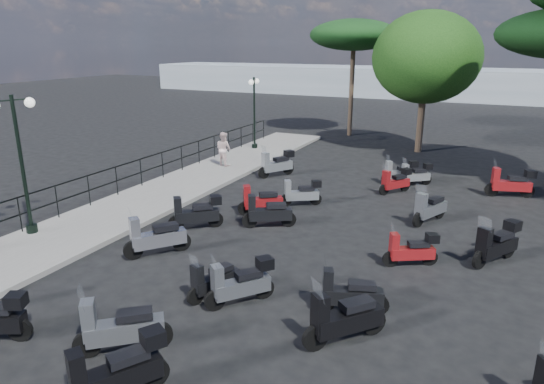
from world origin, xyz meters
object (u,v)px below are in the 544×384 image
at_px(scooter_17, 400,173).
at_px(lamp_post_2, 254,108).
at_px(pine_2, 354,35).
at_px(scooter_5, 277,164).
at_px(scooter_2, 156,238).
at_px(scooter_15, 241,284).
at_px(scooter_11, 395,182).
at_px(scooter_21, 412,250).
at_px(scooter_4, 301,193).
at_px(scooter_14, 349,294).
at_px(scooter_16, 429,209).
at_px(scooter_3, 196,213).
at_px(scooter_22, 496,244).
at_px(scooter_8, 213,280).
at_px(scooter_20, 344,319).
at_px(lamp_post_1, 21,157).
at_px(scooter_23, 415,175).
at_px(scooter_10, 261,201).
at_px(scooter_7, 120,329).
at_px(broadleaf_tree, 426,58).
at_px(scooter_29, 511,183).
at_px(scooter_13, 116,372).

bearing_deg(scooter_17, lamp_post_2, 35.07).
bearing_deg(pine_2, scooter_5, -90.03).
xyz_separation_m(scooter_2, scooter_15, (3.37, -1.28, -0.01)).
bearing_deg(scooter_11, scooter_21, 140.19).
distance_m(scooter_4, scooter_5, 4.08).
distance_m(scooter_14, scooter_16, 6.48).
height_order(scooter_3, scooter_22, scooter_22).
bearing_deg(scooter_8, scooter_20, -166.86).
distance_m(lamp_post_1, scooter_2, 4.69).
bearing_deg(scooter_20, scooter_3, 7.74).
bearing_deg(scooter_17, scooter_16, 168.17).
bearing_deg(scooter_8, scooter_21, -115.76).
bearing_deg(scooter_23, scooter_8, 127.78).
relative_size(scooter_10, scooter_21, 1.05).
bearing_deg(scooter_7, broadleaf_tree, -45.36).
relative_size(scooter_2, scooter_3, 1.08).
xyz_separation_m(scooter_5, scooter_10, (1.58, -4.69, -0.08)).
height_order(scooter_15, scooter_23, scooter_15).
bearing_deg(scooter_7, pine_2, -33.14).
height_order(scooter_4, scooter_10, scooter_10).
xyz_separation_m(scooter_2, scooter_29, (8.76, 10.02, 0.02)).
height_order(scooter_14, scooter_21, scooter_14).
bearing_deg(scooter_15, lamp_post_2, -25.44).
distance_m(scooter_5, scooter_22, 10.44).
height_order(lamp_post_1, scooter_4, lamp_post_1).
bearing_deg(scooter_22, scooter_17, -27.95).
distance_m(scooter_11, scooter_22, 6.35).
height_order(scooter_5, scooter_8, scooter_5).
bearing_deg(scooter_13, broadleaf_tree, -62.30).
relative_size(lamp_post_1, scooter_10, 2.91).
bearing_deg(scooter_14, scooter_13, 128.23).
height_order(scooter_10, scooter_20, scooter_20).
bearing_deg(scooter_23, scooter_22, 166.69).
relative_size(scooter_10, scooter_15, 1.00).
height_order(scooter_23, broadleaf_tree, broadleaf_tree).
height_order(scooter_3, scooter_11, scooter_3).
bearing_deg(broadleaf_tree, scooter_10, -104.24).
bearing_deg(scooter_21, lamp_post_2, 13.26).
bearing_deg(scooter_3, scooter_11, -77.33).
bearing_deg(scooter_2, scooter_23, -79.18).
height_order(scooter_2, scooter_20, scooter_2).
relative_size(scooter_4, broadleaf_tree, 0.19).
xyz_separation_m(scooter_11, pine_2, (-5.20, 11.16, 5.57)).
distance_m(scooter_8, scooter_22, 7.50).
relative_size(scooter_8, broadleaf_tree, 0.20).
xyz_separation_m(scooter_14, scooter_21, (0.78, 2.94, -0.01)).
bearing_deg(scooter_22, broadleaf_tree, -40.61).
bearing_deg(scooter_11, pine_2, -30.15).
bearing_deg(pine_2, scooter_20, -73.54).
distance_m(lamp_post_2, scooter_20, 17.85).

